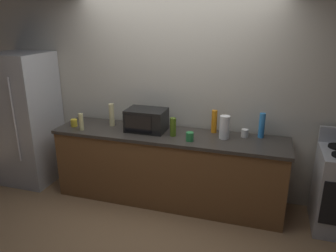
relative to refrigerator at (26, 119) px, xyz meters
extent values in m
plane|color=#93704C|center=(2.05, -0.40, -0.90)|extent=(8.00, 8.00, 0.00)
cube|color=beige|center=(2.05, 0.41, 0.45)|extent=(6.40, 0.10, 2.70)
cube|color=brown|center=(2.05, 0.00, -0.47)|extent=(2.80, 0.60, 0.86)
cube|color=#38332D|center=(2.05, 0.00, -0.02)|extent=(2.84, 0.64, 0.04)
cube|color=#B7BABF|center=(0.00, 0.00, 0.00)|extent=(0.72, 0.70, 1.80)
cylinder|color=silver|center=(0.14, -0.37, 0.10)|extent=(0.02, 0.02, 1.10)
cube|color=black|center=(1.76, 0.05, 0.13)|extent=(0.48, 0.34, 0.27)
cube|color=black|center=(1.72, -0.12, 0.13)|extent=(0.34, 0.01, 0.21)
cylinder|color=white|center=(2.71, 0.05, 0.13)|extent=(0.12, 0.12, 0.27)
cylinder|color=orange|center=(2.57, 0.22, 0.14)|extent=(0.07, 0.07, 0.28)
cylinder|color=beige|center=(0.98, -0.18, 0.11)|extent=(0.06, 0.06, 0.21)
cylinder|color=#338CE5|center=(3.12, 0.21, 0.15)|extent=(0.07, 0.07, 0.29)
cylinder|color=#4C6B19|center=(2.13, -0.04, 0.11)|extent=(0.07, 0.07, 0.22)
cylinder|color=beige|center=(1.26, 0.09, 0.14)|extent=(0.07, 0.07, 0.29)
cylinder|color=#2D8C47|center=(2.35, -0.15, 0.05)|extent=(0.09, 0.09, 0.10)
cylinder|color=yellow|center=(0.81, -0.08, 0.05)|extent=(0.08, 0.08, 0.09)
cylinder|color=white|center=(2.94, 0.16, 0.05)|extent=(0.08, 0.08, 0.09)
camera|label=1|loc=(3.14, -3.52, 1.34)|focal=34.84mm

